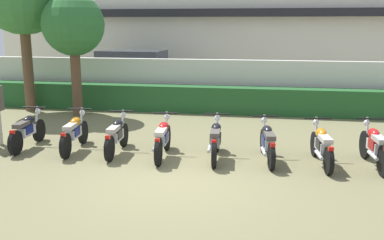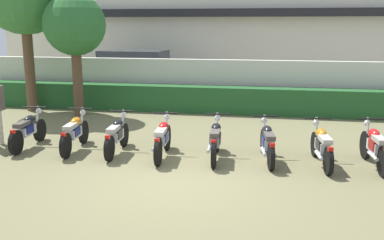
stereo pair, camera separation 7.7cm
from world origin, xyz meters
The scene contains 14 objects.
ground centered at (0.00, 0.00, 0.00)m, with size 60.00×60.00×0.00m, color olive.
building centered at (0.00, 15.88, 3.32)m, with size 23.43×6.50×6.65m.
compound_wall centered at (0.00, 7.57, 0.88)m, with size 22.26×0.30×1.76m, color silver.
hedge_row centered at (0.00, 6.87, 0.45)m, with size 17.81×0.70×0.90m, color #235628.
parked_car centered at (-3.92, 10.23, 0.94)m, with size 4.60×2.28×1.89m.
tree_far_side centered at (-4.50, 5.59, 2.92)m, with size 1.99×1.99×3.97m.
motorcycle_in_row_0 centered at (-4.05, 1.68, 0.44)m, with size 0.60×1.82×0.95m.
motorcycle_in_row_1 centered at (-2.82, 1.67, 0.44)m, with size 0.60×1.88×0.95m.
motorcycle_in_row_2 centered at (-1.74, 1.62, 0.44)m, with size 0.60×1.82×0.95m.
motorcycle_in_row_3 centered at (-0.60, 1.51, 0.45)m, with size 0.60×1.85×0.96m.
motorcycle_in_row_4 centered at (0.59, 1.59, 0.45)m, with size 0.60×1.83×0.96m.
motorcycle_in_row_5 centered at (1.74, 1.65, 0.44)m, with size 0.60×1.82×0.94m.
motorcycle_in_row_6 centered at (2.89, 1.58, 0.44)m, with size 0.60×1.85×0.94m.
motorcycle_in_row_7 centered at (3.98, 1.62, 0.46)m, with size 0.60×1.87×0.97m.
Camera 2 is at (1.80, -7.85, 2.98)m, focal length 41.09 mm.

